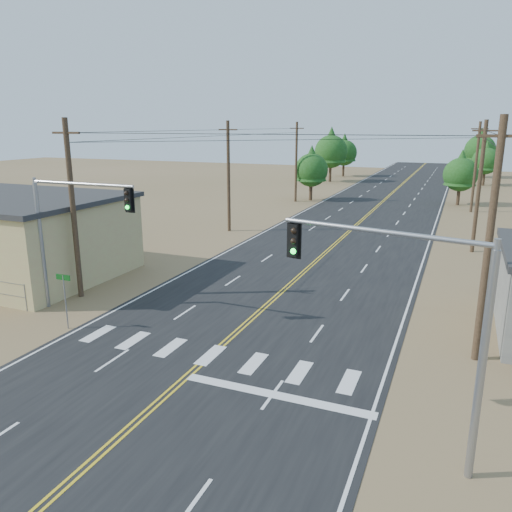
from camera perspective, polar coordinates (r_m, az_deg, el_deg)
The scene contains 17 objects.
ground at distance 16.34m, azimuth -19.31°, elevation -22.20°, with size 220.00×220.00×0.00m, color olive.
road at distance 41.60m, azimuth 8.90°, elevation 1.23°, with size 15.00×200.00×0.02m, color black.
utility_pole_left_near at distance 29.49m, azimuth -20.18°, elevation 5.10°, with size 1.80×0.30×10.00m.
utility_pole_left_mid at distance 46.11m, azimuth -3.16°, elevation 9.14°, with size 1.80×0.30×10.00m.
utility_pole_left_far at distance 64.67m, azimuth 4.62°, elevation 10.72°, with size 1.80×0.30×10.00m.
utility_pole_right_near at distance 21.90m, azimuth 25.08°, elevation 1.52°, with size 1.80×0.30×10.00m.
utility_pole_right_mid at distance 41.66m, azimuth 24.15°, elevation 7.29°, with size 1.80×0.30×10.00m.
utility_pole_right_far at distance 61.58m, azimuth 23.81°, elevation 9.34°, with size 1.80×0.30×10.00m.
signal_mast_left at distance 27.21m, azimuth -20.93°, elevation 3.54°, with size 6.22×0.41×7.00m.
signal_mast_right at distance 14.67m, azimuth 17.95°, elevation -5.55°, with size 6.11×1.57×6.88m.
street_sign at distance 25.60m, azimuth -21.03°, elevation -3.93°, with size 0.81×0.07×2.74m.
tree_left_near at distance 66.02m, azimuth 6.36°, elevation 10.11°, with size 4.29×4.29×7.15m.
tree_left_mid at distance 88.89m, azimuth 8.58°, elevation 12.09°, with size 5.62×5.62×9.37m.
tree_left_far at distance 98.57m, azimuth 10.04°, elevation 11.83°, with size 4.87×4.87×8.12m.
tree_right_near at distance 66.48m, azimuth 22.37°, elevation 8.96°, with size 4.08×4.08×6.81m.
tree_right_mid at distance 90.38m, azimuth 24.80°, elevation 10.11°, with size 4.30×4.30×7.17m.
tree_right_far at distance 103.38m, azimuth 24.25°, elevation 11.28°, with size 5.52×5.52×9.21m.
Camera 1 is at (9.29, -9.40, 9.60)m, focal length 35.00 mm.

